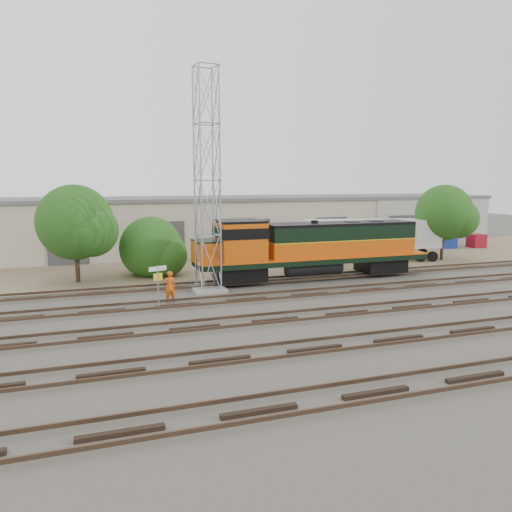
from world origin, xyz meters
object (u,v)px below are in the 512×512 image
object	(u,v)px
semi_trailer	(375,235)
locomotive	(310,247)
signal_tower	(207,184)
worker	(170,287)

from	to	relation	value
semi_trailer	locomotive	bearing A→B (deg)	-134.13
signal_tower	semi_trailer	bearing A→B (deg)	22.95
signal_tower	semi_trailer	distance (m)	18.29
locomotive	semi_trailer	world-z (taller)	locomotive
semi_trailer	worker	bearing A→B (deg)	-141.88
locomotive	signal_tower	bearing A→B (deg)	-171.33
signal_tower	worker	size ratio (longest dim) A/B	7.52
signal_tower	semi_trailer	size ratio (longest dim) A/B	1.14
locomotive	worker	distance (m)	10.96
worker	semi_trailer	bearing A→B (deg)	-156.53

